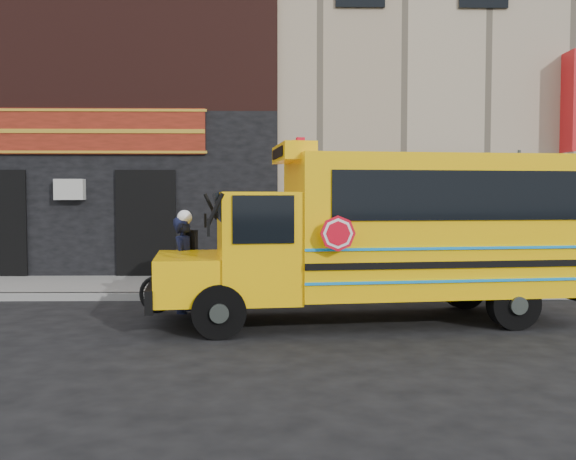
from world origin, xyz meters
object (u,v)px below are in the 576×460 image
(school_bus, at_px, (387,231))
(sign_pole, at_px, (518,217))
(bicycle, at_px, (183,285))
(cyclist, at_px, (185,267))

(school_bus, relative_size, sign_pole, 2.36)
(bicycle, distance_m, cyclist, 0.33)
(bicycle, relative_size, cyclist, 1.02)
(school_bus, height_order, sign_pole, sign_pole)
(cyclist, bearing_deg, school_bus, -85.18)
(school_bus, distance_m, sign_pole, 3.78)
(school_bus, bearing_deg, bicycle, 169.61)
(school_bus, relative_size, cyclist, 4.22)
(cyclist, bearing_deg, bicycle, 52.60)
(sign_pole, distance_m, bicycle, 6.82)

